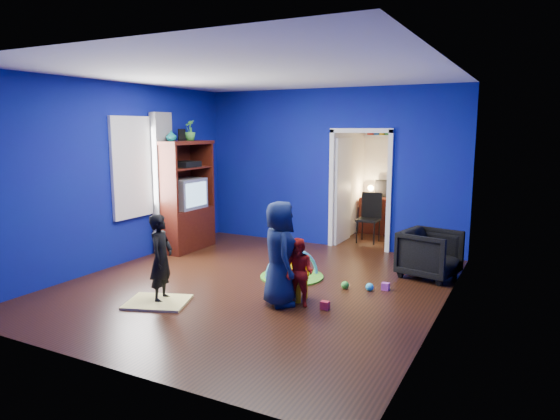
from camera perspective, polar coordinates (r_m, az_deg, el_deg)
The scene contains 32 objects.
floor at distance 7.11m, azimuth -2.87°, elevation -8.55°, with size 5.00×5.50×0.01m, color black.
ceiling at distance 6.80m, azimuth -3.08°, elevation 15.37°, with size 5.00×5.50×0.01m, color white.
wall_back at distance 9.27m, azimuth 5.67°, elevation 4.77°, with size 5.00×0.02×2.90m, color navy.
wall_front at distance 4.67m, azimuth -20.27°, elevation -0.31°, with size 5.00×0.02×2.90m, color navy.
wall_left at distance 8.35m, azimuth -17.99°, elevation 3.85°, with size 0.02×5.50×2.90m, color navy.
wall_right at distance 5.96m, azimuth 18.28°, elevation 1.78°, with size 0.02×5.50×2.90m, color navy.
alcove at distance 9.92m, azimuth 10.76°, elevation 3.79°, with size 1.00×1.75×2.50m, color silver, non-canonical shape.
armchair at distance 7.69m, azimuth 16.75°, elevation -4.82°, with size 0.76×0.78×0.71m, color black.
child_black at distance 6.50m, azimuth -13.42°, elevation -5.38°, with size 0.41×0.27×1.12m, color black.
child_navy at distance 6.18m, azimuth -0.05°, elevation -4.99°, with size 0.64×0.42×1.31m, color #0F1837.
toddler_red at distance 6.19m, azimuth 2.16°, elevation -7.15°, with size 0.42×0.32×0.85m, color red.
vase at distance 8.83m, azimuth -12.32°, elevation 8.29°, with size 0.18×0.18×0.18m, color #0C4F65.
potted_plant at distance 9.23m, azimuth -10.26°, elevation 8.96°, with size 0.21×0.21×0.37m, color #368630.
tv_armoire at distance 9.14m, azimuth -10.89°, elevation 1.62°, with size 0.58×1.14×1.96m, color #3C0E0A.
crt_tv at distance 9.11m, azimuth -10.70°, elevation 1.85°, with size 0.46×0.70×0.54m, color silver.
yellow_blanket at distance 6.58m, azimuth -13.81°, elevation -10.18°, with size 0.75×0.60×0.03m, color #F2E07A.
hopper_ball at distance 6.54m, azimuth 0.57°, elevation -8.14°, with size 0.44×0.44×0.44m, color yellow.
kid_chair at distance 6.48m, azimuth 1.70°, elevation -8.04°, with size 0.28×0.28×0.50m, color yellow.
play_mat at distance 7.45m, azimuth 1.36°, elevation -7.60°, with size 0.93×0.93×0.02m, color #419120.
toy_arch at distance 7.45m, azimuth 1.36°, elevation -7.55°, with size 0.83×0.83×0.05m, color #3F8CD8.
window_left at distance 8.58m, azimuth -16.29°, elevation 4.74°, with size 0.03×0.95×1.55m, color white.
curtain at distance 8.93m, azimuth -13.23°, elevation 3.10°, with size 0.14×0.42×2.40m, color slate.
doorway at distance 9.11m, azimuth 9.14°, elevation 2.09°, with size 1.16×0.10×2.10m, color white.
study_desk at distance 10.64m, azimuth 11.60°, elevation -0.62°, with size 0.88×0.44×0.75m, color #3D140A.
desk_monitor at distance 10.67m, azimuth 11.88°, elevation 2.52°, with size 0.40×0.05×0.32m, color black.
desk_lamp at distance 10.70m, azimuth 10.35°, elevation 2.47°, with size 0.14×0.14×0.14m, color #FFD88C.
folding_chair at distance 9.72m, azimuth 10.07°, elevation -1.01°, with size 0.40×0.40×0.92m, color black.
book_shelf at distance 10.59m, azimuth 12.06°, elevation 8.27°, with size 0.88×0.24×0.04m, color white.
toy_0 at distance 6.21m, azimuth 5.16°, elevation -10.80°, with size 0.10×0.08×0.10m, color red.
toy_1 at distance 6.96m, azimuth 10.21°, elevation -8.62°, with size 0.11×0.11×0.11m, color #28B5E6.
toy_2 at distance 6.99m, azimuth 7.45°, elevation -8.47°, with size 0.11×0.11×0.11m, color green.
toy_3 at distance 7.03m, azimuth 11.96°, elevation -8.55°, with size 0.10×0.08×0.10m, color #C349BA.
Camera 1 is at (3.42, -5.84, 2.19)m, focal length 32.00 mm.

